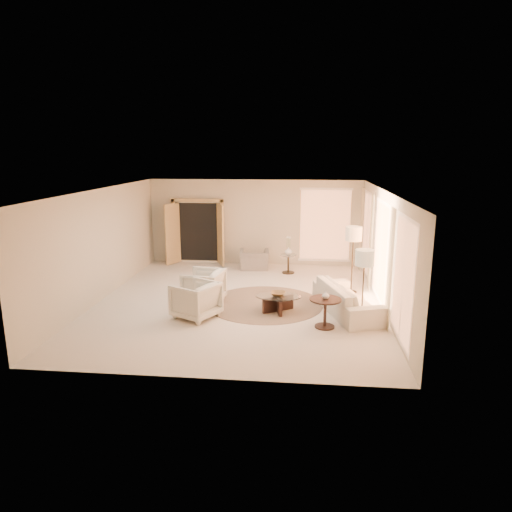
# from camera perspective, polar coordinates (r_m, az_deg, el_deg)

# --- Properties ---
(room) EXTENTS (7.04, 8.04, 2.83)m
(room) POSITION_cam_1_polar(r_m,az_deg,el_deg) (11.21, -2.24, 1.07)
(room) COLOR beige
(room) RESTS_ON ground
(windows_right) EXTENTS (0.10, 6.40, 2.40)m
(windows_right) POSITION_cam_1_polar(r_m,az_deg,el_deg) (11.37, 15.31, 0.53)
(windows_right) COLOR #F29861
(windows_right) RESTS_ON room
(window_back_corner) EXTENTS (1.70, 0.10, 2.40)m
(window_back_corner) POSITION_cam_1_polar(r_m,az_deg,el_deg) (15.02, 8.63, 3.83)
(window_back_corner) COLOR #F29861
(window_back_corner) RESTS_ON room
(curtains_right) EXTENTS (0.06, 5.20, 2.60)m
(curtains_right) POSITION_cam_1_polar(r_m,az_deg,el_deg) (12.25, 14.40, 1.22)
(curtains_right) COLOR beige
(curtains_right) RESTS_ON room
(french_doors) EXTENTS (1.95, 0.66, 2.16)m
(french_doors) POSITION_cam_1_polar(r_m,az_deg,el_deg) (15.31, -7.30, 2.97)
(french_doors) COLOR tan
(french_doors) RESTS_ON room
(area_rug) EXTENTS (2.92, 2.92, 0.01)m
(area_rug) POSITION_cam_1_polar(r_m,az_deg,el_deg) (11.43, 1.10, -5.95)
(area_rug) COLOR #463527
(area_rug) RESTS_ON room
(sofa) EXTENTS (1.60, 2.53, 0.69)m
(sofa) POSITION_cam_1_polar(r_m,az_deg,el_deg) (10.94, 11.38, -5.22)
(sofa) COLOR beige
(sofa) RESTS_ON room
(armchair_left) EXTENTS (0.98, 1.02, 0.93)m
(armchair_left) POSITION_cam_1_polar(r_m,az_deg,el_deg) (11.42, -6.58, -3.62)
(armchair_left) COLOR beige
(armchair_left) RESTS_ON room
(armchair_right) EXTENTS (1.15, 1.18, 0.91)m
(armchair_right) POSITION_cam_1_polar(r_m,az_deg,el_deg) (10.47, -7.54, -5.25)
(armchair_right) COLOR beige
(armchair_right) RESTS_ON room
(accent_chair) EXTENTS (0.99, 0.70, 0.82)m
(accent_chair) POSITION_cam_1_polar(r_m,az_deg,el_deg) (14.59, -0.22, -0.07)
(accent_chair) COLOR gray
(accent_chair) RESTS_ON room
(coffee_table) EXTENTS (1.41, 1.41, 0.39)m
(coffee_table) POSITION_cam_1_polar(r_m,az_deg,el_deg) (10.82, 2.78, -5.70)
(coffee_table) COLOR black
(coffee_table) RESTS_ON room
(end_table) EXTENTS (0.68, 0.68, 0.65)m
(end_table) POSITION_cam_1_polar(r_m,az_deg,el_deg) (9.93, 8.65, -6.42)
(end_table) COLOR black
(end_table) RESTS_ON room
(side_table) EXTENTS (0.51, 0.51, 0.59)m
(side_table) POSITION_cam_1_polar(r_m,az_deg,el_deg) (14.15, 4.06, -0.74)
(side_table) COLOR #2C251A
(side_table) RESTS_ON room
(floor_lamp_near) EXTENTS (0.43, 0.43, 1.79)m
(floor_lamp_near) POSITION_cam_1_polar(r_m,az_deg,el_deg) (12.19, 12.10, 2.37)
(floor_lamp_near) COLOR #2C251A
(floor_lamp_near) RESTS_ON room
(floor_lamp_far) EXTENTS (0.40, 0.40, 1.66)m
(floor_lamp_far) POSITION_cam_1_polar(r_m,az_deg,el_deg) (10.03, 13.41, -0.63)
(floor_lamp_far) COLOR #2C251A
(floor_lamp_far) RESTS_ON room
(bowl) EXTENTS (0.40, 0.40, 0.09)m
(bowl) POSITION_cam_1_polar(r_m,az_deg,el_deg) (10.76, 2.79, -4.74)
(bowl) COLOR brown
(bowl) RESTS_ON coffee_table
(end_vase) EXTENTS (0.18, 0.18, 0.17)m
(end_vase) POSITION_cam_1_polar(r_m,az_deg,el_deg) (9.84, 8.70, -4.88)
(end_vase) COLOR white
(end_vase) RESTS_ON end_table
(side_vase) EXTENTS (0.24, 0.24, 0.24)m
(side_vase) POSITION_cam_1_polar(r_m,az_deg,el_deg) (14.07, 4.09, 0.64)
(side_vase) COLOR white
(side_vase) RESTS_ON side_table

